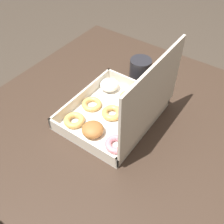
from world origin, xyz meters
name	(u,v)px	position (x,y,z in m)	size (l,w,h in m)	color
ground_plane	(120,210)	(0.00, 0.00, 0.00)	(8.00, 8.00, 0.00)	#42382D
dining_table	(124,137)	(0.00, 0.00, 0.65)	(0.97, 1.00, 0.75)	#38281E
donut_box	(119,109)	(0.02, -0.01, 0.80)	(0.34, 0.28, 0.29)	silver
coffee_mug	(140,68)	(-0.23, -0.08, 0.79)	(0.09, 0.09, 0.08)	#232328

